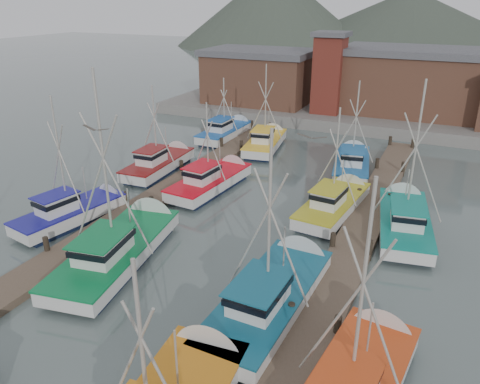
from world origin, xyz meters
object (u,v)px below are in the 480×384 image
at_px(boat_4, 122,247).
at_px(boat_12, 266,142).
at_px(boat_8, 214,180).
at_px(lookout_tower, 329,72).

bearing_deg(boat_4, boat_12, 81.33).
xyz_separation_m(boat_4, boat_8, (-0.16, 10.90, -0.01)).
relative_size(boat_8, boat_12, 1.02).
height_order(boat_8, boat_12, boat_12).
bearing_deg(boat_8, boat_12, 95.84).
height_order(boat_4, boat_8, boat_4).
distance_m(boat_4, boat_12, 21.63).
bearing_deg(lookout_tower, boat_8, -96.00).
bearing_deg(lookout_tower, boat_12, -101.93).
bearing_deg(boat_8, lookout_tower, 89.21).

